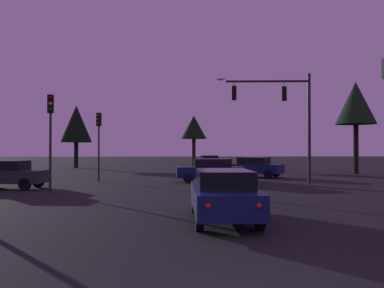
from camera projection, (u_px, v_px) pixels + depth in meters
The scene contains 12 objects.
ground_plane at pixel (192, 177), 29.59m from camera, with size 168.00×168.00×0.00m, color black.
traffic_signal_mast_arm at pixel (283, 107), 24.26m from camera, with size 5.93×0.64×6.92m.
traffic_light_corner_left at pixel (99, 133), 25.76m from camera, with size 0.33×0.37×4.59m.
traffic_light_corner_right at pixel (50, 124), 18.80m from camera, with size 0.35×0.38×4.81m.
car_nearside_lane at pixel (223, 194), 11.45m from camera, with size 1.81×4.48×1.52m.
car_crossing_left at pixel (210, 170), 24.81m from camera, with size 4.41×1.77×1.52m.
car_crossing_right at pixel (7, 174), 20.82m from camera, with size 4.24×2.14×1.52m.
car_far_lane at pixel (209, 162), 38.86m from camera, with size 1.89×4.66×1.52m.
car_parked_lot at pixel (255, 167), 29.52m from camera, with size 4.34×3.76×1.52m.
tree_behind_sign at pixel (194, 128), 43.94m from camera, with size 2.93×2.93×6.01m.
tree_left_far at pixel (356, 104), 33.57m from camera, with size 3.43×3.43×8.06m.
tree_center_horizon at pixel (76, 124), 43.99m from camera, with size 3.55×3.55×7.18m.
Camera 1 is at (-1.26, -5.10, 2.13)m, focal length 35.94 mm.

